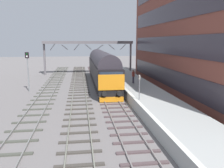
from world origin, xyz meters
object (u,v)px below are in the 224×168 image
Objects in this scene: diesel_locomotive at (102,67)px; platform_number_sign at (139,84)px; signal_post_near at (28,67)px; waiting_passenger at (133,75)px.

platform_number_sign is (2.00, -13.18, -0.05)m from diesel_locomotive.
platform_number_sign is (11.28, -9.64, -0.51)m from signal_post_near.
signal_post_near is at bearing 72.05° from waiting_passenger.
platform_number_sign is at bearing 159.84° from waiting_passenger.
diesel_locomotive is 9.28× the size of platform_number_sign.
signal_post_near reaches higher than diesel_locomotive.
platform_number_sign is at bearing -81.38° from diesel_locomotive.
diesel_locomotive is at bearing 22.22° from waiting_passenger.
diesel_locomotive reaches higher than platform_number_sign.
platform_number_sign is at bearing -40.51° from signal_post_near.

